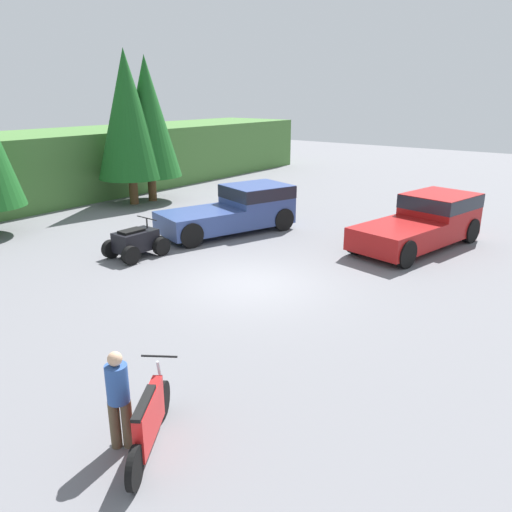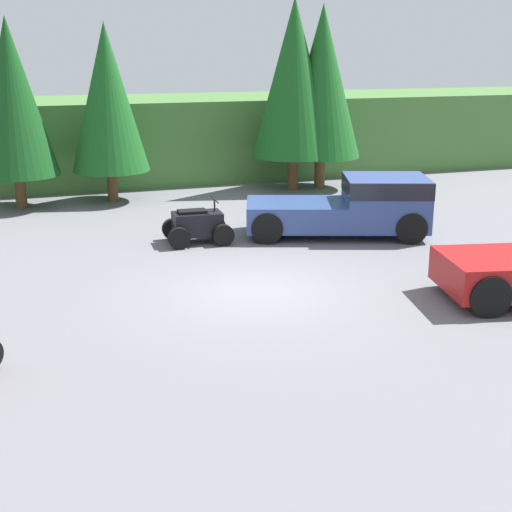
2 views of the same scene
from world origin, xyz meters
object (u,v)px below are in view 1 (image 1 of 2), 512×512
at_px(pickup_truck_second, 239,208).
at_px(dirt_bike, 150,421).
at_px(pickup_truck_red, 426,220).
at_px(quad_atv, 136,242).
at_px(rider_person, 119,397).

bearing_deg(pickup_truck_second, dirt_bike, -128.68).
distance_m(pickup_truck_red, pickup_truck_second, 7.07).
height_order(pickup_truck_red, dirt_bike, pickup_truck_red).
xyz_separation_m(pickup_truck_second, dirt_bike, (-10.87, -6.99, -0.45)).
distance_m(quad_atv, rider_person, 9.74).
bearing_deg(quad_atv, dirt_bike, -126.40).
relative_size(pickup_truck_red, quad_atv, 2.96).
relative_size(pickup_truck_second, dirt_bike, 2.93).
bearing_deg(rider_person, pickup_truck_red, -41.15).
relative_size(pickup_truck_red, dirt_bike, 2.96).
distance_m(dirt_bike, quad_atv, 9.86).
bearing_deg(pickup_truck_second, pickup_truck_red, -50.43).
relative_size(dirt_bike, quad_atv, 1.00).
bearing_deg(pickup_truck_red, dirt_bike, -166.58).
xyz_separation_m(pickup_truck_red, dirt_bike, (-13.40, -0.39, -0.46)).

